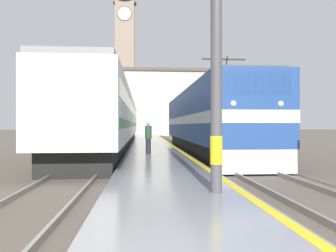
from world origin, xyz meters
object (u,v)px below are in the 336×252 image
Objects in this scene: passenger_train at (115,120)px; clock_tower at (125,56)px; locomotive_train at (205,121)px; person_on_platform at (148,137)px.

passenger_train is 43.32m from clock_tower.
passenger_train is (-5.93, 7.03, 0.20)m from locomotive_train.
passenger_train is 1.11× the size of clock_tower.
locomotive_train is 4.52m from person_on_platform.
passenger_train is 20.59× the size of person_on_platform.
person_on_platform is 53.12m from clock_tower.
passenger_train is at bearing -88.18° from clock_tower.
person_on_platform is (2.47, -9.81, -1.03)m from passenger_train.
clock_tower is at bearing 94.24° from person_on_platform.
locomotive_train is at bearing 38.81° from person_on_platform.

